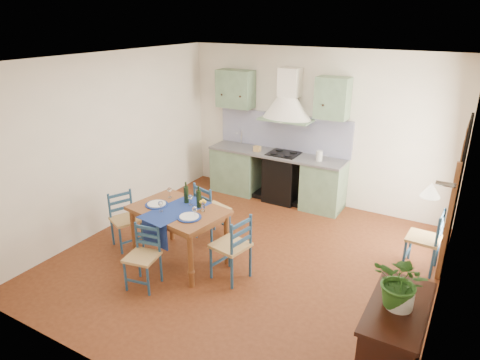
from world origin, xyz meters
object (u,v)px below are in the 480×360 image
at_px(sideboard, 392,344).
at_px(potted_plant, 402,282).
at_px(chair_near, 143,256).
at_px(dining_table, 178,215).

height_order(sideboard, potted_plant, potted_plant).
distance_m(chair_near, potted_plant, 3.20).
xyz_separation_m(dining_table, chair_near, (-0.04, -0.70, -0.30)).
bearing_deg(sideboard, chair_near, 177.89).
bearing_deg(dining_table, sideboard, -14.89).
xyz_separation_m(chair_near, potted_plant, (3.11, -0.13, 0.76)).
relative_size(dining_table, sideboard, 1.34).
distance_m(dining_table, sideboard, 3.18).
distance_m(dining_table, potted_plant, 3.21).
bearing_deg(chair_near, potted_plant, -2.40).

